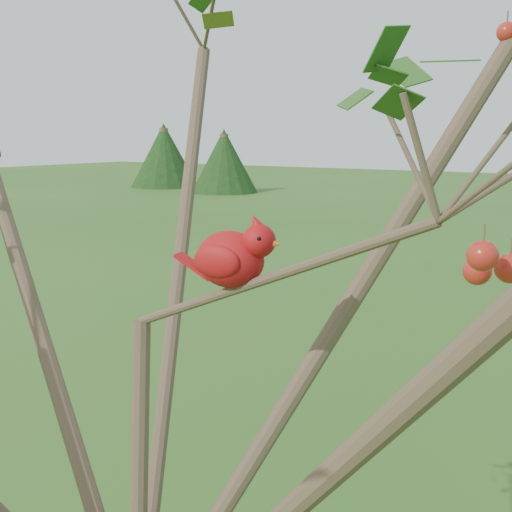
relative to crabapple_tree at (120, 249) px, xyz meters
The scene contains 2 objects.
crabapple_tree is the anchor object (origin of this frame).
cardinal 0.19m from the crabapple_tree, 33.15° to the left, with size 0.21×0.11×0.14m.
Camera 1 is at (0.82, -0.80, 2.32)m, focal length 45.00 mm.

